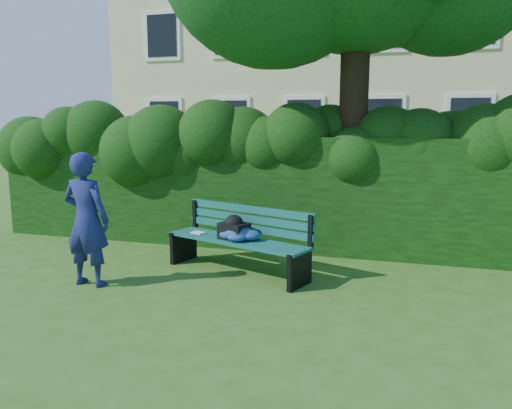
% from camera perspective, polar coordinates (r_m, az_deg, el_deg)
% --- Properties ---
extents(ground, '(80.00, 80.00, 0.00)m').
position_cam_1_polar(ground, '(6.27, -1.57, -9.48)').
color(ground, '#35581B').
rests_on(ground, ground).
extents(apartment_building, '(16.00, 8.08, 12.00)m').
position_cam_1_polar(apartment_building, '(20.10, 11.63, 20.79)').
color(apartment_building, '#C3BC83').
rests_on(apartment_building, ground).
extents(hedge, '(10.00, 1.00, 1.80)m').
position_cam_1_polar(hedge, '(8.13, 3.19, 1.47)').
color(hedge, black).
rests_on(hedge, ground).
extents(park_bench, '(2.15, 1.23, 0.89)m').
position_cam_1_polar(park_bench, '(6.75, -2.01, -3.67)').
color(park_bench, '#0F4B49').
rests_on(park_bench, ground).
extents(man_reading, '(0.63, 0.43, 1.68)m').
position_cam_1_polar(man_reading, '(6.51, -18.80, -1.65)').
color(man_reading, navy).
rests_on(man_reading, ground).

